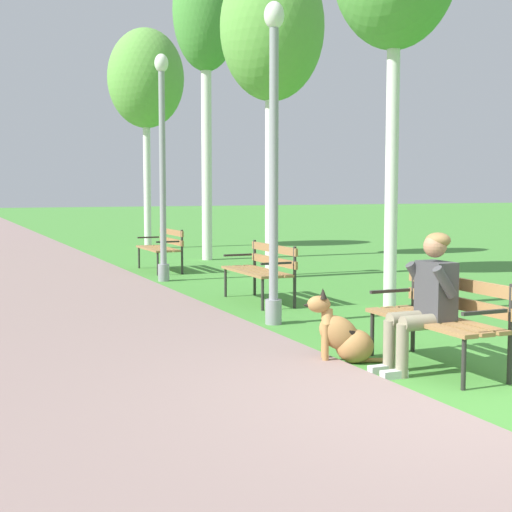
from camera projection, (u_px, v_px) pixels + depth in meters
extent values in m
plane|color=#478E38|center=(488.00, 406.00, 5.68)|extent=(120.00, 120.00, 0.00)
cube|color=olive|center=(416.00, 322.00, 6.72)|extent=(0.14, 1.50, 0.04)
cube|color=olive|center=(433.00, 320.00, 6.79)|extent=(0.14, 1.50, 0.04)
cube|color=olive|center=(448.00, 319.00, 6.86)|extent=(0.14, 1.50, 0.04)
cube|color=olive|center=(458.00, 303.00, 6.88)|extent=(0.04, 1.50, 0.11)
cube|color=olive|center=(458.00, 284.00, 6.87)|extent=(0.04, 1.50, 0.11)
cylinder|color=#2D2B28|center=(372.00, 333.00, 7.36)|extent=(0.04, 0.04, 0.45)
cylinder|color=#2D2B28|center=(413.00, 310.00, 7.53)|extent=(0.04, 0.04, 0.85)
cube|color=#2D2B28|center=(390.00, 291.00, 7.40)|extent=(0.45, 0.04, 0.03)
cylinder|color=#2D2B28|center=(464.00, 363.00, 6.10)|extent=(0.04, 0.04, 0.45)
cylinder|color=#2D2B28|center=(511.00, 334.00, 6.27)|extent=(0.04, 0.04, 0.85)
cube|color=#2D2B28|center=(485.00, 312.00, 6.14)|extent=(0.45, 0.04, 0.03)
cube|color=olive|center=(245.00, 272.00, 10.68)|extent=(0.14, 1.50, 0.04)
cube|color=olive|center=(256.00, 271.00, 10.75)|extent=(0.14, 1.50, 0.04)
cube|color=olive|center=(267.00, 271.00, 10.82)|extent=(0.14, 1.50, 0.04)
cube|color=olive|center=(274.00, 261.00, 10.85)|extent=(0.04, 1.50, 0.11)
cube|color=olive|center=(274.00, 249.00, 10.83)|extent=(0.04, 1.50, 0.11)
cylinder|color=#2D2B28|center=(226.00, 282.00, 11.32)|extent=(0.04, 0.04, 0.45)
cylinder|color=#2D2B28|center=(255.00, 268.00, 11.50)|extent=(0.04, 0.04, 0.85)
cube|color=#2D2B28|center=(238.00, 255.00, 11.37)|extent=(0.45, 0.04, 0.03)
cylinder|color=#2D2B28|center=(263.00, 294.00, 10.06)|extent=(0.04, 0.04, 0.45)
cylinder|color=#2D2B28|center=(295.00, 277.00, 10.23)|extent=(0.04, 0.04, 0.85)
cube|color=#2D2B28|center=(276.00, 263.00, 10.11)|extent=(0.45, 0.04, 0.03)
cube|color=olive|center=(149.00, 249.00, 14.71)|extent=(0.14, 1.50, 0.04)
cube|color=olive|center=(158.00, 249.00, 14.78)|extent=(0.14, 1.50, 0.04)
cube|color=olive|center=(166.00, 248.00, 14.84)|extent=(0.14, 1.50, 0.04)
cube|color=olive|center=(171.00, 241.00, 14.87)|extent=(0.04, 1.50, 0.11)
cube|color=olive|center=(171.00, 232.00, 14.86)|extent=(0.04, 1.50, 0.11)
cylinder|color=#2D2B28|center=(139.00, 257.00, 15.35)|extent=(0.04, 0.04, 0.45)
cylinder|color=#2D2B28|center=(162.00, 247.00, 15.52)|extent=(0.04, 0.04, 0.85)
cube|color=#2D2B28|center=(148.00, 237.00, 15.39)|extent=(0.45, 0.04, 0.03)
cylinder|color=#2D2B28|center=(158.00, 264.00, 14.09)|extent=(0.04, 0.04, 0.45)
cylinder|color=#2D2B28|center=(182.00, 252.00, 14.26)|extent=(0.04, 0.04, 0.85)
cube|color=#2D2B28|center=(168.00, 242.00, 14.13)|extent=(0.45, 0.04, 0.03)
cylinder|color=gray|center=(409.00, 319.00, 6.76)|extent=(0.42, 0.14, 0.14)
cylinder|color=gray|center=(389.00, 346.00, 6.69)|extent=(0.11, 0.11, 0.47)
cube|color=silver|center=(381.00, 369.00, 6.68)|extent=(0.24, 0.09, 0.07)
cylinder|color=gray|center=(423.00, 322.00, 6.57)|extent=(0.42, 0.14, 0.14)
cylinder|color=gray|center=(402.00, 351.00, 6.51)|extent=(0.11, 0.11, 0.47)
cube|color=silver|center=(394.00, 374.00, 6.50)|extent=(0.24, 0.09, 0.07)
cube|color=#3F3F42|center=(436.00, 290.00, 6.72)|extent=(0.22, 0.36, 0.52)
cylinder|color=#3F3F42|center=(417.00, 277.00, 6.87)|extent=(0.25, 0.09, 0.30)
cylinder|color=#3F3F42|center=(445.00, 282.00, 6.51)|extent=(0.25, 0.09, 0.30)
sphere|color=#A37556|center=(435.00, 246.00, 6.68)|extent=(0.21, 0.21, 0.21)
ellipsoid|color=olive|center=(438.00, 240.00, 6.69)|extent=(0.22, 0.23, 0.14)
ellipsoid|color=#B27F47|center=(355.00, 346.00, 7.06)|extent=(0.44, 0.40, 0.32)
ellipsoid|color=#B27F47|center=(339.00, 333.00, 7.04)|extent=(0.55, 0.40, 0.48)
ellipsoid|color=black|center=(344.00, 329.00, 7.04)|extent=(0.40, 0.31, 0.27)
cylinder|color=#B27F47|center=(324.00, 342.00, 7.11)|extent=(0.06, 0.06, 0.38)
cylinder|color=#B27F47|center=(326.00, 344.00, 6.99)|extent=(0.06, 0.06, 0.38)
cylinder|color=#B27F47|center=(327.00, 318.00, 7.03)|extent=(0.17, 0.20, 0.19)
ellipsoid|color=#B27F47|center=(319.00, 304.00, 7.02)|extent=(0.26, 0.22, 0.16)
cone|color=black|center=(308.00, 305.00, 7.02)|extent=(0.13, 0.12, 0.09)
cone|color=black|center=(323.00, 293.00, 7.06)|extent=(0.06, 0.06, 0.09)
cone|color=black|center=(324.00, 294.00, 6.97)|extent=(0.06, 0.06, 0.09)
cylinder|color=#B27F47|center=(376.00, 360.00, 7.07)|extent=(0.27, 0.15, 0.04)
cylinder|color=gray|center=(273.00, 312.00, 9.07)|extent=(0.20, 0.20, 0.30)
cylinder|color=gray|center=(274.00, 178.00, 8.92)|extent=(0.11, 0.11, 3.54)
ellipsoid|color=silver|center=(274.00, 15.00, 8.75)|extent=(0.24, 0.24, 0.32)
cylinder|color=gray|center=(164.00, 273.00, 13.25)|extent=(0.20, 0.20, 0.30)
cylinder|color=gray|center=(163.00, 177.00, 13.10)|extent=(0.11, 0.11, 3.67)
ellipsoid|color=silver|center=(161.00, 63.00, 12.92)|extent=(0.24, 0.24, 0.32)
cylinder|color=silver|center=(392.00, 163.00, 10.16)|extent=(0.18, 0.18, 3.97)
cylinder|color=silver|center=(272.00, 176.00, 13.55)|extent=(0.24, 0.24, 3.71)
ellipsoid|color=#66A847|center=(272.00, 27.00, 13.31)|extent=(1.84, 1.96, 2.59)
cylinder|color=silver|center=(207.00, 155.00, 16.95)|extent=(0.23, 0.23, 4.77)
ellipsoid|color=#4C933D|center=(206.00, 10.00, 16.66)|extent=(1.48, 1.49, 2.67)
cylinder|color=silver|center=(147.00, 179.00, 20.22)|extent=(0.19, 0.19, 3.77)
ellipsoid|color=#66A847|center=(146.00, 78.00, 19.98)|extent=(2.03, 2.06, 2.63)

